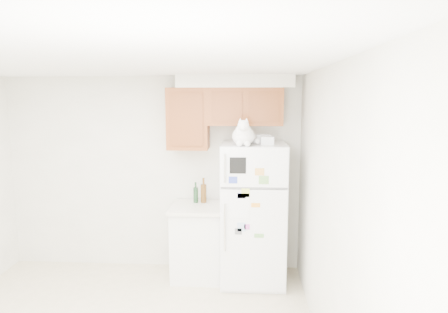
# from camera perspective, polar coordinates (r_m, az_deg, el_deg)

# --- Properties ---
(room_shell) EXTENTS (3.84, 4.04, 2.52)m
(room_shell) POSITION_cam_1_polar(r_m,az_deg,el_deg) (3.53, -14.93, -1.02)
(room_shell) COLOR silver
(room_shell) RESTS_ON ground_plane
(refrigerator) EXTENTS (0.76, 0.78, 1.70)m
(refrigerator) POSITION_cam_1_polar(r_m,az_deg,el_deg) (4.86, 4.20, -8.11)
(refrigerator) COLOR white
(refrigerator) RESTS_ON ground_plane
(base_counter) EXTENTS (0.64, 0.64, 0.92)m
(base_counter) POSITION_cam_1_polar(r_m,az_deg,el_deg) (5.09, -3.82, -11.94)
(base_counter) COLOR white
(base_counter) RESTS_ON ground_plane
(cat) EXTENTS (0.31, 0.46, 0.32)m
(cat) POSITION_cam_1_polar(r_m,az_deg,el_deg) (4.47, 2.82, 3.10)
(cat) COLOR white
(cat) RESTS_ON refrigerator
(storage_box_back) EXTENTS (0.22, 0.19, 0.10)m
(storage_box_back) POSITION_cam_1_polar(r_m,az_deg,el_deg) (4.77, 5.42, 2.57)
(storage_box_back) COLOR white
(storage_box_back) RESTS_ON refrigerator
(storage_box_front) EXTENTS (0.15, 0.11, 0.09)m
(storage_box_front) POSITION_cam_1_polar(r_m,az_deg,el_deg) (4.61, 6.21, 2.29)
(storage_box_front) COLOR white
(storage_box_front) RESTS_ON refrigerator
(bottle_green) EXTENTS (0.06, 0.06, 0.26)m
(bottle_green) POSITION_cam_1_polar(r_m,az_deg,el_deg) (5.05, -4.07, -5.13)
(bottle_green) COLOR #19381E
(bottle_green) RESTS_ON base_counter
(bottle_amber) EXTENTS (0.07, 0.07, 0.32)m
(bottle_amber) POSITION_cam_1_polar(r_m,az_deg,el_deg) (5.04, -2.94, -4.85)
(bottle_amber) COLOR #593814
(bottle_amber) RESTS_ON base_counter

